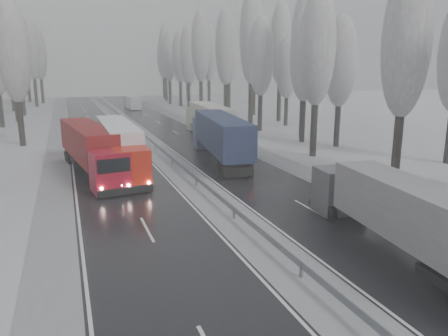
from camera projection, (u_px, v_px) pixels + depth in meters
ground at (359, 328)px, 15.24m from camera, size 260.00×260.00×0.00m
carriageway_right at (218, 157)px, 44.45m from camera, size 7.50×200.00×0.03m
carriageway_left at (113, 164)px, 40.96m from camera, size 7.50×200.00×0.03m
median_slush at (167, 160)px, 42.71m from camera, size 3.00×200.00×0.04m
shoulder_right at (262, 153)px, 46.10m from camera, size 2.40×200.00×0.04m
shoulder_left at (56, 168)px, 39.31m from camera, size 2.40×200.00×0.04m
median_guardrail at (167, 154)px, 42.56m from camera, size 0.12×200.00×0.76m
tree_16 at (406, 43)px, 32.19m from camera, size 3.60×3.60×16.53m
tree_18 at (318, 48)px, 42.41m from camera, size 3.60×3.60×16.58m
tree_19 at (341, 62)px, 48.20m from camera, size 3.60×3.60×14.57m
tree_20 at (305, 56)px, 51.11m from camera, size 3.60×3.60×15.71m
tree_21 at (305, 42)px, 55.09m from camera, size 3.60×3.60×18.62m
tree_22 at (261, 57)px, 60.35m from camera, size 3.60×3.60×15.86m
tree_23 at (287, 68)px, 66.44m from camera, size 3.60×3.60×13.55m
tree_24 at (251, 38)px, 64.94m from camera, size 3.60×3.60×20.49m
tree_25 at (281, 44)px, 71.05m from camera, size 3.60×3.60×19.44m
tree_26 at (226, 48)px, 74.46m from camera, size 3.60×3.60×18.78m
tree_27 at (254, 54)px, 80.67m from camera, size 3.60×3.60×17.62m
tree_28 at (200, 47)px, 83.71m from camera, size 3.60×3.60×19.62m
tree_29 at (229, 53)px, 90.05m from camera, size 3.60×3.60×18.11m
tree_30 at (188, 55)px, 92.96m from camera, size 3.60×3.60×17.86m
tree_31 at (209, 53)px, 98.49m from camera, size 3.60×3.60×18.58m
tree_32 at (180, 57)px, 99.94m from camera, size 3.60×3.60×17.33m
tree_33 at (189, 66)px, 105.08m from camera, size 3.60×3.60×14.33m
tree_34 at (169, 57)px, 106.10m from camera, size 3.60×3.60×17.63m
tree_35 at (200, 56)px, 112.74m from camera, size 3.60×3.60×18.25m
tree_36 at (165, 51)px, 115.18m from camera, size 3.60×3.60×20.23m
tree_37 at (187, 61)px, 121.72m from camera, size 3.60×3.60×16.37m
tree_38 at (163, 58)px, 125.74m from camera, size 3.60×3.60×17.97m
tree_39 at (170, 62)px, 130.59m from camera, size 3.60×3.60×16.19m
tree_62 at (14, 54)px, 48.30m from camera, size 3.60×3.60×16.04m
tree_68 at (11, 55)px, 70.58m from camera, size 3.60×3.60×16.65m
tree_70 at (18, 55)px, 79.83m from camera, size 3.60×3.60×17.09m
tree_72 at (9, 63)px, 87.80m from camera, size 3.60×3.60×15.11m
tree_74 at (32, 50)px, 98.31m from camera, size 3.60×3.60×19.68m
tree_76 at (39, 54)px, 107.41m from camera, size 3.60×3.60×18.55m
tree_77 at (17, 66)px, 109.81m from camera, size 3.60×3.60×14.32m
tree_78 at (25, 52)px, 112.13m from camera, size 3.60×3.60×19.55m
tree_79 at (15, 59)px, 115.23m from camera, size 3.60×3.60×17.07m
truck_grey_tarp at (406, 215)px, 20.37m from camera, size 3.85×14.72×3.74m
truck_blue_box at (219, 135)px, 41.87m from camera, size 4.90×17.45×4.44m
truck_cream_box at (208, 118)px, 56.15m from camera, size 3.78×16.72×4.26m
box_truck_distant at (133, 103)px, 93.75m from camera, size 2.75×7.68×2.82m
truck_red_white at (120, 144)px, 37.82m from camera, size 2.64×16.10×4.12m
truck_red_red at (90, 147)px, 36.70m from camera, size 4.60×15.94×4.06m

